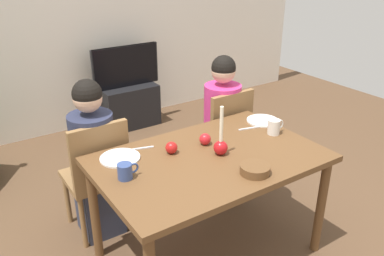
% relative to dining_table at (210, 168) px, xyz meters
% --- Properties ---
extents(ground_plane, '(7.68, 7.68, 0.00)m').
position_rel_dining_table_xyz_m(ground_plane, '(0.00, 0.00, -0.67)').
color(ground_plane, brown).
extents(back_wall, '(6.40, 0.10, 2.60)m').
position_rel_dining_table_xyz_m(back_wall, '(0.00, 2.60, 0.63)').
color(back_wall, silver).
rests_on(back_wall, ground).
extents(dining_table, '(1.40, 0.90, 0.75)m').
position_rel_dining_table_xyz_m(dining_table, '(0.00, 0.00, 0.00)').
color(dining_table, brown).
rests_on(dining_table, ground).
extents(chair_left, '(0.40, 0.40, 0.90)m').
position_rel_dining_table_xyz_m(chair_left, '(-0.52, 0.61, -0.15)').
color(chair_left, olive).
rests_on(chair_left, ground).
extents(chair_right, '(0.40, 0.40, 0.90)m').
position_rel_dining_table_xyz_m(chair_right, '(0.59, 0.61, -0.15)').
color(chair_right, olive).
rests_on(chair_right, ground).
extents(person_left_child, '(0.30, 0.30, 1.17)m').
position_rel_dining_table_xyz_m(person_left_child, '(-0.52, 0.64, -0.10)').
color(person_left_child, '#33384C').
rests_on(person_left_child, ground).
extents(person_right_child, '(0.30, 0.30, 1.17)m').
position_rel_dining_table_xyz_m(person_right_child, '(0.59, 0.64, -0.10)').
color(person_right_child, '#33384C').
rests_on(person_right_child, ground).
extents(tv_stand, '(0.64, 0.40, 0.48)m').
position_rel_dining_table_xyz_m(tv_stand, '(0.50, 2.30, -0.43)').
color(tv_stand, black).
rests_on(tv_stand, ground).
extents(tv, '(0.79, 0.05, 0.46)m').
position_rel_dining_table_xyz_m(tv, '(0.50, 2.30, 0.04)').
color(tv, black).
rests_on(tv, tv_stand).
extents(candle_centerpiece, '(0.09, 0.09, 0.32)m').
position_rel_dining_table_xyz_m(candle_centerpiece, '(0.08, -0.01, 0.15)').
color(candle_centerpiece, red).
rests_on(candle_centerpiece, dining_table).
extents(plate_left, '(0.25, 0.25, 0.01)m').
position_rel_dining_table_xyz_m(plate_left, '(-0.47, 0.28, 0.09)').
color(plate_left, white).
rests_on(plate_left, dining_table).
extents(plate_right, '(0.24, 0.24, 0.01)m').
position_rel_dining_table_xyz_m(plate_right, '(0.65, 0.23, 0.09)').
color(plate_right, white).
rests_on(plate_right, dining_table).
extents(mug_left, '(0.13, 0.08, 0.09)m').
position_rel_dining_table_xyz_m(mug_left, '(-0.54, 0.06, 0.13)').
color(mug_left, '#33477F').
rests_on(mug_left, dining_table).
extents(mug_right, '(0.13, 0.08, 0.10)m').
position_rel_dining_table_xyz_m(mug_right, '(0.57, 0.03, 0.14)').
color(mug_right, silver).
rests_on(mug_right, dining_table).
extents(fork_left, '(0.18, 0.06, 0.01)m').
position_rel_dining_table_xyz_m(fork_left, '(-0.31, 0.33, 0.09)').
color(fork_left, silver).
rests_on(fork_left, dining_table).
extents(fork_right, '(0.18, 0.06, 0.01)m').
position_rel_dining_table_xyz_m(fork_right, '(0.49, 0.18, 0.09)').
color(fork_right, silver).
rests_on(fork_right, dining_table).
extents(bowl_walnuts, '(0.17, 0.17, 0.05)m').
position_rel_dining_table_xyz_m(bowl_walnuts, '(0.10, -0.30, 0.11)').
color(bowl_walnuts, brown).
rests_on(bowl_walnuts, dining_table).
extents(apple_near_candle, '(0.08, 0.08, 0.08)m').
position_rel_dining_table_xyz_m(apple_near_candle, '(0.07, 0.16, 0.12)').
color(apple_near_candle, red).
rests_on(apple_near_candle, dining_table).
extents(apple_by_left_plate, '(0.08, 0.08, 0.08)m').
position_rel_dining_table_xyz_m(apple_by_left_plate, '(-0.17, 0.17, 0.12)').
color(apple_by_left_plate, red).
rests_on(apple_by_left_plate, dining_table).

